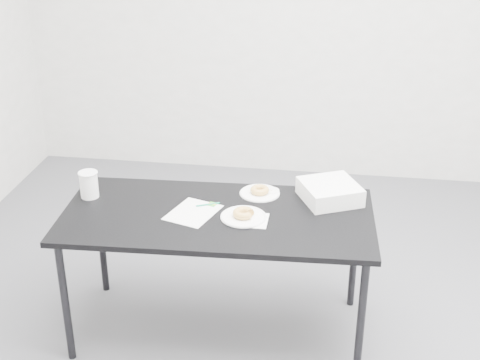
# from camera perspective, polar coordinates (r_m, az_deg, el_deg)

# --- Properties ---
(floor) EXTENTS (4.00, 4.00, 0.00)m
(floor) POSITION_cam_1_polar(r_m,az_deg,el_deg) (3.57, 1.48, -12.42)
(floor) COLOR #4F4F54
(floor) RESTS_ON ground
(table) EXTENTS (1.51, 0.76, 0.68)m
(table) POSITION_cam_1_polar(r_m,az_deg,el_deg) (3.21, -1.93, -3.72)
(table) COLOR black
(table) RESTS_ON floor
(scorecard) EXTENTS (0.27, 0.30, 0.00)m
(scorecard) POSITION_cam_1_polar(r_m,az_deg,el_deg) (3.20, -4.03, -2.78)
(scorecard) COLOR white
(scorecard) RESTS_ON table
(logo_patch) EXTENTS (0.05, 0.05, 0.00)m
(logo_patch) POSITION_cam_1_polar(r_m,az_deg,el_deg) (3.27, -2.39, -2.08)
(logo_patch) COLOR green
(logo_patch) RESTS_ON scorecard
(pen) EXTENTS (0.11, 0.06, 0.01)m
(pen) POSITION_cam_1_polar(r_m,az_deg,el_deg) (3.26, -2.76, -2.10)
(pen) COLOR #0B7E59
(pen) RESTS_ON scorecard
(napkin) EXTENTS (0.15, 0.15, 0.00)m
(napkin) POSITION_cam_1_polar(r_m,az_deg,el_deg) (3.13, 0.99, -3.44)
(napkin) COLOR white
(napkin) RESTS_ON table
(plate_near) EXTENTS (0.22, 0.22, 0.01)m
(plate_near) POSITION_cam_1_polar(r_m,az_deg,el_deg) (3.14, 0.30, -3.16)
(plate_near) COLOR white
(plate_near) RESTS_ON napkin
(donut_near) EXTENTS (0.12, 0.12, 0.03)m
(donut_near) POSITION_cam_1_polar(r_m,az_deg,el_deg) (3.14, 0.30, -2.84)
(donut_near) COLOR gold
(donut_near) RESTS_ON plate_near
(plate_far) EXTENTS (0.20, 0.20, 0.01)m
(plate_far) POSITION_cam_1_polar(r_m,az_deg,el_deg) (3.37, 1.69, -1.14)
(plate_far) COLOR white
(plate_far) RESTS_ON table
(donut_far) EXTENTS (0.12, 0.12, 0.03)m
(donut_far) POSITION_cam_1_polar(r_m,az_deg,el_deg) (3.37, 1.70, -0.86)
(donut_far) COLOR gold
(donut_far) RESTS_ON plate_far
(coffee_cup) EXTENTS (0.09, 0.09, 0.14)m
(coffee_cup) POSITION_cam_1_polar(r_m,az_deg,el_deg) (3.40, -12.77, -0.37)
(coffee_cup) COLOR white
(coffee_cup) RESTS_ON table
(cup_lid) EXTENTS (0.08, 0.08, 0.01)m
(cup_lid) POSITION_cam_1_polar(r_m,az_deg,el_deg) (3.40, 2.71, -0.94)
(cup_lid) COLOR white
(cup_lid) RESTS_ON table
(bakery_box) EXTENTS (0.35, 0.35, 0.09)m
(bakery_box) POSITION_cam_1_polar(r_m,az_deg,el_deg) (3.33, 7.67, -1.00)
(bakery_box) COLOR white
(bakery_box) RESTS_ON table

